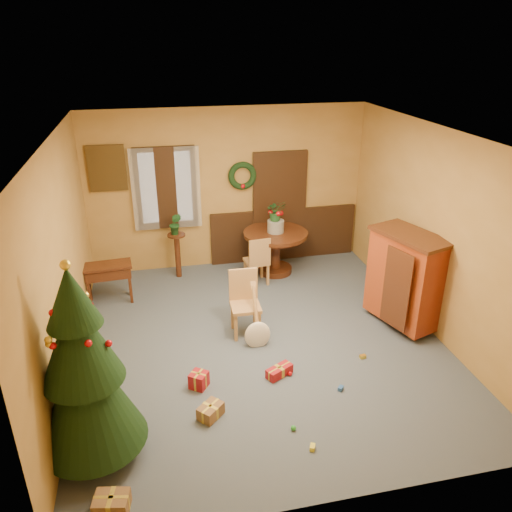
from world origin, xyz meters
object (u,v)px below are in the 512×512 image
object	(u,v)px
dining_table	(275,244)
writing_desk	(108,274)
chair_near	(245,300)
christmas_tree	(84,370)
sideboard	(406,277)

from	to	relation	value
dining_table	writing_desk	bearing A→B (deg)	-170.28
dining_table	writing_desk	size ratio (longest dim) A/B	1.48
chair_near	writing_desk	distance (m)	2.37
christmas_tree	writing_desk	distance (m)	3.35
christmas_tree	writing_desk	size ratio (longest dim) A/B	2.87
dining_table	chair_near	distance (m)	2.04
dining_table	sideboard	size ratio (longest dim) A/B	0.79
chair_near	writing_desk	size ratio (longest dim) A/B	1.23
christmas_tree	writing_desk	xyz separation A→B (m)	(0.00, 3.30, -0.56)
christmas_tree	writing_desk	bearing A→B (deg)	90.00
writing_desk	chair_near	bearing A→B (deg)	-33.90
dining_table	chair_near	world-z (taller)	chair_near
chair_near	christmas_tree	world-z (taller)	christmas_tree
dining_table	writing_desk	world-z (taller)	dining_table
writing_desk	christmas_tree	bearing A→B (deg)	-90.00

